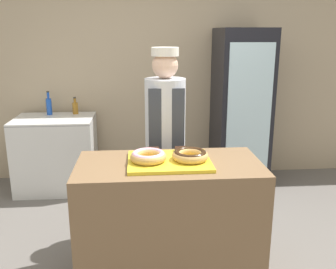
{
  "coord_description": "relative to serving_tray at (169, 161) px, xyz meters",
  "views": [
    {
      "loc": [
        -0.21,
        -2.47,
        1.78
      ],
      "look_at": [
        0.0,
        0.1,
        1.07
      ],
      "focal_mm": 40.0,
      "sensor_mm": 36.0,
      "label": 1
    }
  ],
  "objects": [
    {
      "name": "beverage_fridge",
      "position": [
        0.98,
        1.72,
        0.01
      ],
      "size": [
        0.59,
        0.7,
        1.83
      ],
      "color": "black",
      "rests_on": "ground_plane"
    },
    {
      "name": "bottle_blue",
      "position": [
        -1.25,
        1.91,
        0.05
      ],
      "size": [
        0.06,
        0.06,
        0.28
      ],
      "color": "#1E4CB2",
      "rests_on": "chest_freezer"
    },
    {
      "name": "display_counter",
      "position": [
        0.0,
        0.0,
        -0.46
      ],
      "size": [
        1.31,
        0.65,
        0.89
      ],
      "color": "brown",
      "rests_on": "ground_plane"
    },
    {
      "name": "serving_tray",
      "position": [
        0.0,
        0.0,
        0.0
      ],
      "size": [
        0.58,
        0.46,
        0.02
      ],
      "color": "yellow",
      "rests_on": "display_counter"
    },
    {
      "name": "donut_light_glaze",
      "position": [
        -0.15,
        -0.01,
        0.05
      ],
      "size": [
        0.25,
        0.25,
        0.07
      ],
      "color": "tan",
      "rests_on": "serving_tray"
    },
    {
      "name": "brownie_back_right",
      "position": [
        0.11,
        0.17,
        0.03
      ],
      "size": [
        0.09,
        0.09,
        0.03
      ],
      "color": "black",
      "rests_on": "serving_tray"
    },
    {
      "name": "chest_freezer",
      "position": [
        -1.17,
        1.73,
        -0.48
      ],
      "size": [
        0.88,
        0.64,
        0.85
      ],
      "color": "silver",
      "rests_on": "ground_plane"
    },
    {
      "name": "wall_back",
      "position": [
        0.0,
        2.13,
        0.44
      ],
      "size": [
        8.0,
        0.06,
        2.7
      ],
      "color": "tan",
      "rests_on": "ground_plane"
    },
    {
      "name": "brownie_back_left",
      "position": [
        -0.11,
        0.17,
        0.03
      ],
      "size": [
        0.09,
        0.09,
        0.03
      ],
      "color": "black",
      "rests_on": "serving_tray"
    },
    {
      "name": "bottle_amber",
      "position": [
        -0.95,
        1.93,
        0.02
      ],
      "size": [
        0.06,
        0.06,
        0.2
      ],
      "color": "#99661E",
      "rests_on": "chest_freezer"
    },
    {
      "name": "donut_chocolate_glaze",
      "position": [
        0.15,
        -0.01,
        0.05
      ],
      "size": [
        0.25,
        0.25,
        0.07
      ],
      "color": "tan",
      "rests_on": "serving_tray"
    },
    {
      "name": "baker_person",
      "position": [
        0.02,
        0.65,
        -0.02
      ],
      "size": [
        0.35,
        0.35,
        1.66
      ],
      "color": "#4C4C51",
      "rests_on": "ground_plane"
    }
  ]
}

